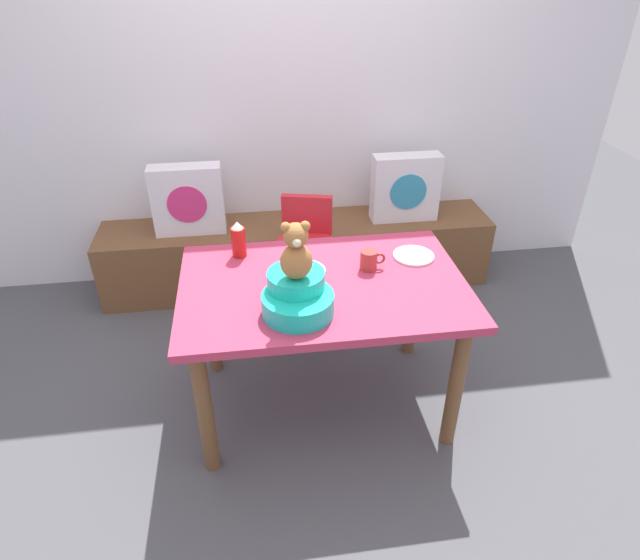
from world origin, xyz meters
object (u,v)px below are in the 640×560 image
dining_table (323,302)px  coffee_mug (369,260)px  dinner_plate_far (304,271)px  highchair (305,247)px  teddy_bear (296,252)px  dinner_plate_near (414,256)px  ketchup_bottle (238,240)px  pillow_floral_right (405,188)px  pillow_floral_left (188,200)px  infant_seat_teal (297,296)px

dining_table → coffee_mug: coffee_mug is taller
dinner_plate_far → coffee_mug: bearing=-2.4°
highchair → teddy_bear: size_ratio=3.16×
coffee_mug → dinner_plate_near: size_ratio=0.60×
dining_table → dinner_plate_near: 0.51m
ketchup_bottle → highchair: bearing=50.0°
pillow_floral_right → dining_table: bearing=-121.7°
pillow_floral_left → coffee_mug: (0.92, -1.07, 0.11)m
teddy_bear → ketchup_bottle: size_ratio=1.35×
dining_table → teddy_bear: bearing=-124.6°
pillow_floral_left → pillow_floral_right: size_ratio=1.00×
dining_table → dinner_plate_far: dinner_plate_far is taller
pillow_floral_right → ketchup_bottle: (-1.09, -0.86, 0.15)m
infant_seat_teal → dinner_plate_far: 0.31m
pillow_floral_right → ketchup_bottle: size_ratio=2.38×
pillow_floral_left → pillow_floral_right: same height
dinner_plate_near → dining_table: bearing=-160.4°
pillow_floral_left → dining_table: pillow_floral_left is taller
highchair → dinner_plate_far: bearing=-96.6°
dinner_plate_far → dining_table: bearing=-53.6°
teddy_bear → coffee_mug: size_ratio=2.08×
highchair → dinner_plate_near: 0.78m
highchair → pillow_floral_right: bearing=30.2°
teddy_bear → pillow_floral_right: bearing=57.9°
coffee_mug → dinner_plate_far: (-0.31, 0.01, -0.04)m
pillow_floral_left → dining_table: size_ratio=0.34×
pillow_floral_left → infant_seat_teal: size_ratio=1.33×
teddy_bear → pillow_floral_left: bearing=112.1°
teddy_bear → dinner_plate_far: bearing=78.2°
pillow_floral_left → coffee_mug: bearing=-49.4°
pillow_floral_left → dining_table: bearing=-59.3°
teddy_bear → dinner_plate_far: (0.06, 0.30, -0.27)m
ketchup_bottle → coffee_mug: 0.64m
pillow_floral_right → dinner_plate_far: bearing=-126.7°
teddy_bear → dinner_plate_near: (0.61, 0.37, -0.27)m
pillow_floral_right → dinner_plate_far: 1.32m
pillow_floral_right → ketchup_bottle: 1.39m
dining_table → dinner_plate_far: (-0.07, 0.10, 0.11)m
pillow_floral_left → ketchup_bottle: bearing=-69.8°
dining_table → coffee_mug: 0.29m
dining_table → ketchup_bottle: bearing=141.0°
infant_seat_teal → teddy_bear: (-0.00, -0.00, 0.21)m
coffee_mug → dinner_plate_near: coffee_mug is taller
highchair → ketchup_bottle: ketchup_bottle is taller
dining_table → dinner_plate_far: 0.17m
dinner_plate_near → ketchup_bottle: bearing=171.1°
highchair → dinner_plate_far: highchair is taller
dinner_plate_near → coffee_mug: bearing=-161.5°
pillow_floral_right → dinner_plate_near: (-0.24, -0.99, 0.07)m
pillow_floral_right → pillow_floral_left: bearing=180.0°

